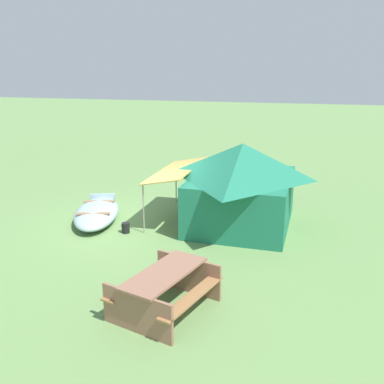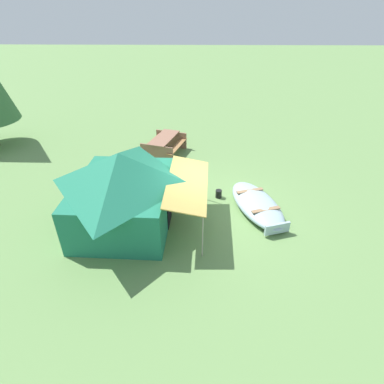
# 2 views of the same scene
# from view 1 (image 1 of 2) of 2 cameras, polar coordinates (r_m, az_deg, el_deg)

# --- Properties ---
(ground_plane) EXTENTS (80.00, 80.00, 0.00)m
(ground_plane) POSITION_cam_1_polar(r_m,az_deg,el_deg) (12.73, -6.42, -4.11)
(ground_plane) COLOR #658B4E
(beached_rowboat) EXTENTS (3.08, 2.01, 0.44)m
(beached_rowboat) POSITION_cam_1_polar(r_m,az_deg,el_deg) (13.19, -12.16, -2.59)
(beached_rowboat) COLOR #98B3BE
(beached_rowboat) RESTS_ON ground_plane
(canvas_cabin_tent) EXTENTS (3.67, 4.03, 2.33)m
(canvas_cabin_tent) POSITION_cam_1_polar(r_m,az_deg,el_deg) (12.34, 6.38, 1.13)
(canvas_cabin_tent) COLOR #1E7254
(canvas_cabin_tent) RESTS_ON ground_plane
(picnic_table) EXTENTS (2.19, 1.94, 0.78)m
(picnic_table) POSITION_cam_1_polar(r_m,az_deg,el_deg) (8.30, -3.55, -12.06)
(picnic_table) COLOR #8D614C
(picnic_table) RESTS_ON ground_plane
(cooler_box) EXTENTS (0.63, 0.42, 0.40)m
(cooler_box) POSITION_cam_1_polar(r_m,az_deg,el_deg) (12.12, 0.10, -4.07)
(cooler_box) COLOR red
(cooler_box) RESTS_ON ground_plane
(fuel_can) EXTENTS (0.24, 0.24, 0.28)m
(fuel_can) POSITION_cam_1_polar(r_m,az_deg,el_deg) (12.10, -8.54, -4.59)
(fuel_can) COLOR black
(fuel_can) RESTS_ON ground_plane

